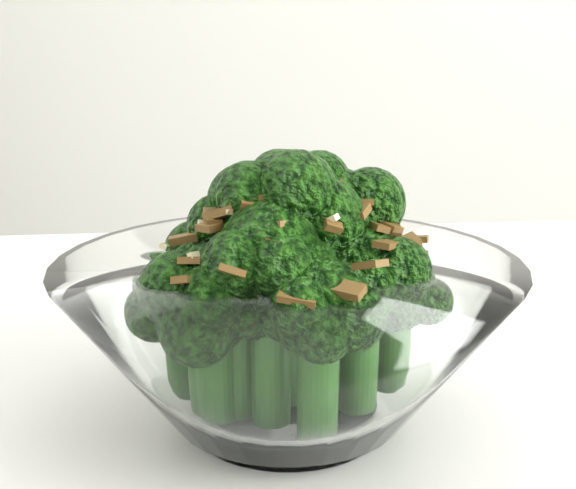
% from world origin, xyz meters
% --- Properties ---
extents(broccoli_dish, '(0.25, 0.25, 0.15)m').
position_xyz_m(broccoli_dish, '(0.06, 0.01, 0.81)').
color(broccoli_dish, white).
rests_on(broccoli_dish, table).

